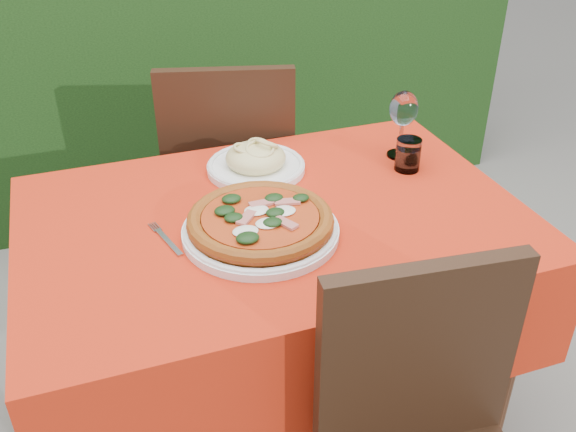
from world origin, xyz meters
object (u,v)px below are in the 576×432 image
object	(u,v)px
pasta_plate	(256,162)
wine_glass	(403,111)
pizza_plate	(260,224)
water_glass	(408,156)
fork	(169,242)
chair_far	(230,172)

from	to	relation	value
pasta_plate	wine_glass	distance (m)	0.45
pizza_plate	water_glass	distance (m)	0.53
water_glass	wine_glass	bearing A→B (deg)	76.02
water_glass	fork	size ratio (longest dim) A/B	0.53
chair_far	pizza_plate	distance (m)	0.75
pasta_plate	fork	distance (m)	0.41
water_glass	wine_glass	world-z (taller)	wine_glass
pasta_plate	water_glass	distance (m)	0.43
wine_glass	fork	xyz separation A→B (m)	(-0.73, -0.23, -0.14)
wine_glass	water_glass	bearing A→B (deg)	-103.98
wine_glass	fork	distance (m)	0.78
wine_glass	pizza_plate	bearing A→B (deg)	-152.31
pizza_plate	wine_glass	size ratio (longest dim) A/B	2.22
pizza_plate	pasta_plate	distance (m)	0.33
pasta_plate	water_glass	size ratio (longest dim) A/B	2.98
fork	chair_far	bearing A→B (deg)	50.15
pasta_plate	fork	bearing A→B (deg)	-136.94
chair_far	pasta_plate	size ratio (longest dim) A/B	3.46
pasta_plate	wine_glass	size ratio (longest dim) A/B	1.38
pizza_plate	water_glass	size ratio (longest dim) A/B	4.80
pizza_plate	wine_glass	world-z (taller)	wine_glass
chair_far	fork	size ratio (longest dim) A/B	5.42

